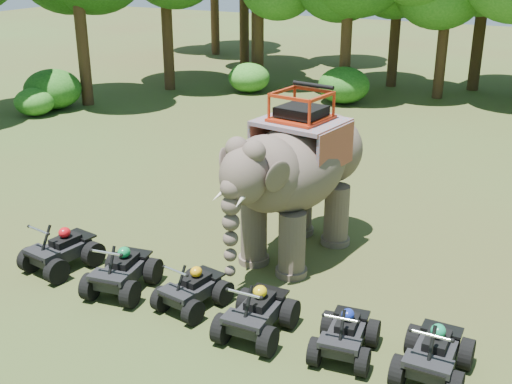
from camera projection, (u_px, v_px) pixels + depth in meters
ground at (233, 284)px, 15.02m from camera, size 110.00×110.00×0.00m
elephant at (298, 174)px, 15.79m from camera, size 3.00×5.37×4.27m
atv_0 at (61, 245)px, 15.54m from camera, size 1.50×1.88×1.27m
atv_1 at (122, 266)px, 14.53m from camera, size 1.48×1.87×1.27m
atv_2 at (192, 284)px, 13.89m from camera, size 1.36×1.70×1.14m
atv_3 at (257, 307)px, 12.89m from camera, size 1.29×1.74×1.27m
atv_4 at (346, 329)px, 12.26m from camera, size 1.29×1.66×1.14m
atv_5 at (435, 347)px, 11.61m from camera, size 1.23×1.69×1.25m
tree_0 at (445, 20)px, 31.59m from camera, size 5.44×5.44×7.77m
tree_22 at (80, 13)px, 30.07m from camera, size 6.14×6.14×8.78m
tree_23 at (166, 2)px, 33.30m from camera, size 6.39×6.39×9.14m
tree_24 at (259, 13)px, 34.21m from camera, size 5.54×5.54×7.92m
tree_25 at (347, 12)px, 31.54m from camera, size 5.96×5.96×8.51m
tree_33 at (397, 9)px, 34.20m from camera, size 5.79×5.79×8.28m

